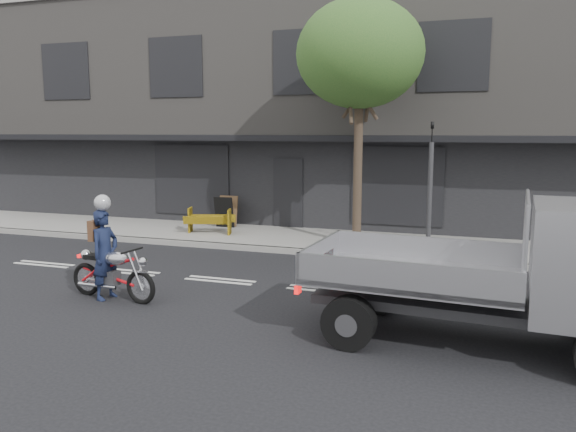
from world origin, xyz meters
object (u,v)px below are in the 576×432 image
Objects in this scene: traffic_light_pole at (430,197)px; flatbed_ute at (563,266)px; street_tree at (360,54)px; sandwich_board at (224,212)px; construction_barrier at (207,221)px; rider at (105,255)px; motorcycle at (112,272)px.

traffic_light_pole is 6.07m from flatbed_ute.
street_tree is 6.69× the size of sandwich_board.
flatbed_ute is at bearing -56.21° from street_tree.
street_tree is 4.72× the size of construction_barrier.
street_tree reaches higher than rider.
motorcycle is at bearing -82.29° from sandwich_board.
flatbed_ute reaches higher than rider.
traffic_light_pole is 7.05m from sandwich_board.
rider is 8.09m from flatbed_ute.
street_tree reaches higher than flatbed_ute.
street_tree is 8.53m from motorcycle.
traffic_light_pole is 1.98× the size of rider.
rider is 0.34× the size of flatbed_ute.
flatbed_ute is 11.09m from construction_barrier.
flatbed_ute is 11.86m from sandwich_board.
motorcycle is at bearing -83.02° from rider.
traffic_light_pole reaches higher than construction_barrier.
street_tree reaches higher than traffic_light_pole.
street_tree is at bearing -24.51° from rider.
rider reaches higher than motorcycle.
rider is (-5.75, -5.27, -0.77)m from traffic_light_pole.
traffic_light_pole reaches higher than motorcycle.
construction_barrier is (-6.64, 0.89, -1.10)m from traffic_light_pole.
sandwich_board is (-0.89, 7.41, -0.23)m from rider.
construction_barrier is (-1.04, 6.15, 0.01)m from motorcycle.
rider is 1.24× the size of construction_barrier.
motorcycle is at bearing -120.48° from street_tree.
sandwich_board is at bearing 104.97° from motorcycle.
construction_barrier is 1.42× the size of sandwich_board.
sandwich_board is at bearing 89.77° from construction_barrier.
motorcycle is at bearing -178.26° from flatbed_ute.
street_tree is 3.29× the size of motorcycle.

